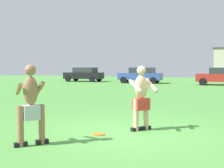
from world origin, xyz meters
name	(u,v)px	position (x,y,z in m)	size (l,w,h in m)	color
ground_plane	(129,133)	(0.00, 0.00, 0.00)	(80.00, 80.00, 0.00)	#4C8E3D
player_with_cap	(31,101)	(-1.41, -1.88, 0.90)	(0.73, 0.76, 1.66)	black
player_in_red	(141,97)	(0.19, 0.37, 0.86)	(0.75, 0.83, 1.63)	black
frisbee	(99,134)	(-0.56, -0.51, 0.01)	(0.28, 0.28, 0.03)	orange
car_black_near_post	(84,74)	(-13.82, 21.85, 0.82)	(4.37, 2.17, 1.58)	black
car_red_mid_lot	(222,76)	(0.80, 21.09, 0.82)	(4.39, 2.21, 1.58)	maroon
car_blue_far_end	(141,75)	(-6.93, 21.39, 0.82)	(4.43, 2.30, 1.58)	#2D478C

